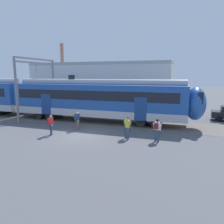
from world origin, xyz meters
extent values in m
plane|color=#515156|center=(0.00, 0.00, 0.00)|extent=(160.00, 160.00, 0.00)
cube|color=#605951|center=(-11.91, 5.39, 0.01)|extent=(80.00, 4.40, 0.01)
cube|color=silver|center=(-0.91, 5.39, 1.05)|extent=(18.00, 3.06, 0.70)
cube|color=#2351A3|center=(-0.91, 5.39, 2.60)|extent=(18.00, 3.00, 2.40)
cube|color=black|center=(-0.91, 3.88, 2.80)|extent=(16.56, 0.03, 0.90)
cube|color=navy|center=(4.04, 3.87, 1.75)|extent=(1.10, 0.04, 2.10)
cube|color=navy|center=(-5.86, 3.87, 1.75)|extent=(1.10, 0.04, 2.10)
cylinder|color=#A4A4A9|center=(-0.91, 5.39, 3.98)|extent=(17.64, 0.70, 0.70)
cube|color=black|center=(-3.61, 5.39, 4.53)|extent=(0.70, 0.12, 0.40)
cylinder|color=black|center=(5.37, 5.39, 0.45)|extent=(0.90, 2.40, 0.90)
cylinder|color=black|center=(3.97, 5.39, 0.45)|extent=(0.90, 2.40, 0.90)
cylinder|color=black|center=(-5.79, 5.39, 0.45)|extent=(0.90, 2.40, 0.90)
cylinder|color=black|center=(-7.19, 5.39, 0.45)|extent=(0.90, 2.40, 0.90)
ellipsoid|color=#2351A3|center=(8.64, 5.39, 2.25)|extent=(1.80, 2.85, 2.95)
cube|color=black|center=(8.99, 5.39, 2.85)|extent=(0.40, 2.40, 1.00)
cylinder|color=black|center=(-13.23, 5.39, 0.45)|extent=(0.90, 2.40, 0.90)
cylinder|color=navy|center=(-2.10, -0.77, 0.43)|extent=(0.38, 0.22, 0.87)
cylinder|color=navy|center=(-2.34, -0.53, 0.43)|extent=(0.38, 0.22, 0.87)
cube|color=red|center=(-2.22, -0.65, 1.14)|extent=(0.31, 0.40, 0.56)
cylinder|color=red|center=(-2.25, -0.42, 1.09)|extent=(0.26, 0.14, 0.52)
cylinder|color=red|center=(-2.19, -0.88, 1.09)|extent=(0.26, 0.14, 0.52)
sphere|color=tan|center=(-2.20, -0.65, 1.53)|extent=(0.22, 0.22, 0.22)
sphere|color=black|center=(-2.22, -0.65, 1.56)|extent=(0.20, 0.20, 0.20)
cube|color=maroon|center=(-2.40, -0.61, 1.16)|extent=(0.22, 0.31, 0.40)
cylinder|color=#6B6051|center=(-0.92, 1.41, 0.43)|extent=(0.38, 0.26, 0.87)
cylinder|color=#6B6051|center=(-1.12, 1.67, 0.43)|extent=(0.38, 0.26, 0.87)
cube|color=navy|center=(-1.02, 1.54, 1.14)|extent=(0.35, 0.42, 0.56)
cylinder|color=navy|center=(-1.02, 1.78, 1.09)|extent=(0.26, 0.17, 0.52)
cylinder|color=navy|center=(-1.02, 1.31, 1.09)|extent=(0.26, 0.17, 0.52)
sphere|color=beige|center=(-1.00, 1.54, 1.53)|extent=(0.22, 0.22, 0.22)
sphere|color=black|center=(-1.02, 1.54, 1.56)|extent=(0.20, 0.20, 0.20)
cube|color=#235633|center=(-1.19, 1.60, 1.16)|extent=(0.24, 0.32, 0.40)
cylinder|color=navy|center=(3.60, 0.41, 0.43)|extent=(0.37, 0.34, 0.87)
cylinder|color=navy|center=(3.93, 0.44, 0.43)|extent=(0.37, 0.34, 0.87)
cube|color=gold|center=(3.76, 0.43, 1.14)|extent=(0.41, 0.43, 0.56)
cylinder|color=gold|center=(3.96, 0.30, 1.09)|extent=(0.25, 0.22, 0.52)
cylinder|color=gold|center=(3.56, 0.55, 1.09)|extent=(0.25, 0.22, 0.52)
sphere|color=tan|center=(3.75, 0.41, 1.53)|extent=(0.22, 0.22, 0.22)
sphere|color=black|center=(3.76, 0.43, 1.56)|extent=(0.20, 0.20, 0.20)
cube|color=navy|center=(3.90, 0.54, 1.16)|extent=(0.30, 0.32, 0.40)
cylinder|color=navy|center=(6.13, 0.49, 0.43)|extent=(0.27, 0.38, 0.87)
cylinder|color=navy|center=(5.86, 0.30, 0.43)|extent=(0.27, 0.38, 0.87)
cube|color=silver|center=(5.99, 0.40, 1.14)|extent=(0.42, 0.36, 0.56)
cylinder|color=silver|center=(5.76, 0.40, 1.09)|extent=(0.17, 0.26, 0.52)
cylinder|color=silver|center=(6.23, 0.39, 1.09)|extent=(0.17, 0.26, 0.52)
sphere|color=brown|center=(6.00, 0.42, 1.53)|extent=(0.22, 0.22, 0.22)
sphere|color=black|center=(5.99, 0.40, 1.56)|extent=(0.20, 0.20, 0.20)
cube|color=maroon|center=(5.93, 0.23, 1.16)|extent=(0.32, 0.25, 0.40)
cylinder|color=black|center=(11.26, 10.77, 0.30)|extent=(0.61, 0.23, 0.60)
cylinder|color=black|center=(11.19, 9.21, 0.30)|extent=(0.61, 0.23, 0.60)
cylinder|color=gray|center=(-7.98, 2.19, 3.25)|extent=(0.24, 0.24, 6.50)
cylinder|color=gray|center=(-7.98, 8.59, 3.25)|extent=(0.24, 0.24, 6.50)
cube|color=gray|center=(-7.98, 5.39, 6.45)|extent=(0.20, 6.40, 0.16)
cube|color=gray|center=(-7.98, 5.39, 6.05)|extent=(0.20, 6.40, 0.16)
cylinder|color=black|center=(-7.98, 5.39, 5.45)|extent=(0.03, 0.03, 1.00)
cube|color=beige|center=(-3.71, 13.45, 3.00)|extent=(19.51, 5.00, 6.00)
cube|color=#A7A39B|center=(-3.71, 13.45, 6.20)|extent=(19.51, 5.00, 0.40)
cylinder|color=#8C6656|center=(-9.56, 13.45, 7.60)|extent=(0.50, 0.50, 3.20)
camera|label=1|loc=(7.84, -15.05, 4.78)|focal=35.00mm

